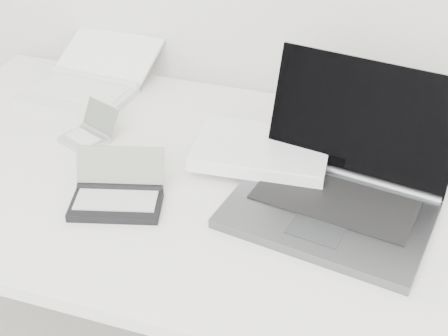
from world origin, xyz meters
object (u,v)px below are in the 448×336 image
(netbook_open_white, at_px, (87,83))
(laptop_large, at_px, (310,173))
(palmtop_charcoal, at_px, (117,195))
(desk, at_px, (244,202))

(netbook_open_white, bearing_deg, laptop_large, -16.44)
(laptop_large, relative_size, netbook_open_white, 1.53)
(laptop_large, xyz_separation_m, palmtop_charcoal, (-0.35, -0.16, -0.02))
(netbook_open_white, height_order, palmtop_charcoal, palmtop_charcoal)
(laptop_large, xyz_separation_m, netbook_open_white, (-0.63, 0.24, -0.02))
(laptop_large, relative_size, palmtop_charcoal, 2.62)
(desk, relative_size, palmtop_charcoal, 7.86)
(desk, relative_size, laptop_large, 3.00)
(desk, distance_m, netbook_open_white, 0.57)
(desk, xyz_separation_m, laptop_large, (0.13, 0.02, 0.09))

